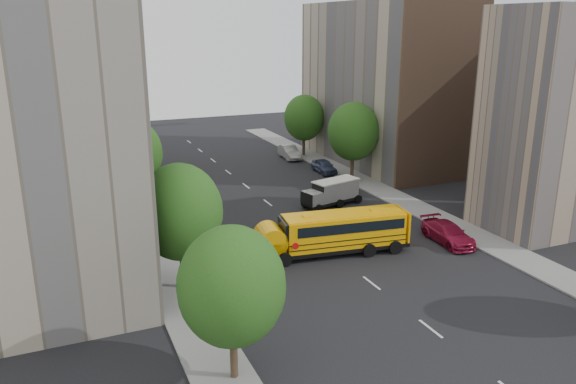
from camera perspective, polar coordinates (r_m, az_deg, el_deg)
ground at (r=42.51m, az=2.85°, el=-4.89°), size 120.00×120.00×0.00m
sidewalk_left at (r=43.75m, az=-13.84°, el=-4.66°), size 3.00×80.00×0.12m
sidewalk_right at (r=52.16m, az=11.84°, el=-1.03°), size 3.00×80.00×0.12m
lane_markings at (r=51.14m, az=-2.07°, el=-1.10°), size 0.15×64.00×0.01m
building_left_cream at (r=41.81m, az=-23.91°, el=7.55°), size 10.00×26.00×20.00m
building_left_redbrick at (r=64.09m, az=-23.63°, el=7.13°), size 10.00×15.00×13.00m
building_left_near at (r=31.75m, az=-23.50°, el=2.31°), size 10.00×7.00×17.00m
building_right_near at (r=47.65m, az=25.55°, el=6.47°), size 10.00×7.00×17.00m
building_right_far at (r=66.17m, az=9.51°, el=10.74°), size 10.00×22.00×18.00m
building_right_sidewall at (r=57.28m, az=15.49°, el=9.47°), size 10.10×0.30×18.00m
street_tree_0 at (r=24.96m, az=-5.75°, el=-9.53°), size 4.80×4.80×7.41m
street_tree_1 at (r=33.83m, az=-10.94°, el=-2.02°), size 5.12×5.12×7.90m
street_tree_2 at (r=51.02m, az=-15.41°, el=3.87°), size 4.99×4.99×7.71m
street_tree_4 at (r=58.04m, az=6.65°, el=6.12°), size 5.25×5.25×8.10m
street_tree_5 at (r=68.61m, az=1.63°, el=7.54°), size 4.86×4.86×7.51m
school_bus at (r=39.56m, az=4.56°, el=-3.99°), size 10.93×3.84×3.02m
safari_truck at (r=50.21m, az=4.47°, el=-0.03°), size 5.65×3.08×2.29m
parked_car_0 at (r=32.43m, az=-6.56°, el=-10.91°), size 1.89×4.00×1.32m
parked_car_1 at (r=45.36m, az=-10.89°, el=-2.69°), size 2.13×5.01×1.61m
parked_car_2 at (r=62.51m, az=-14.94°, el=2.38°), size 2.95×5.68×1.53m
parked_car_3 at (r=43.41m, az=15.94°, el=-4.03°), size 2.39×5.21×1.48m
parked_car_4 at (r=61.45m, az=3.69°, el=2.63°), size 1.90×4.28×1.43m
parked_car_5 at (r=67.93m, az=0.13°, el=4.08°), size 1.99×4.83×1.56m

